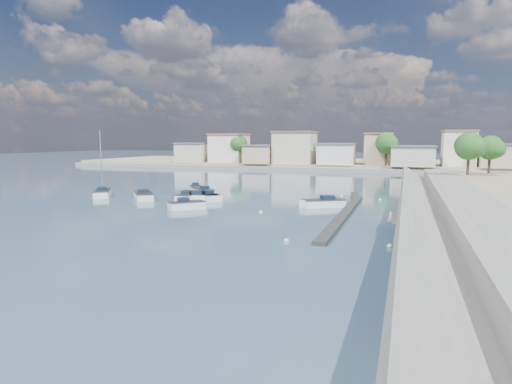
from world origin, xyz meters
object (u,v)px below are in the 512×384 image
motorboat_a (143,196)px  sailboat (103,193)px  motorboat_h (203,198)px  motorboat_g (196,189)px  motorboat_b (189,205)px  motorboat_f (202,192)px  motorboat_e (189,197)px  motorboat_c (206,197)px  motorboat_d (321,203)px

motorboat_a → sailboat: (-6.88, 0.76, 0.04)m
motorboat_h → motorboat_g: bearing=122.4°
motorboat_a → motorboat_b: 10.71m
motorboat_a → motorboat_h: same height
motorboat_g → sailboat: (-9.81, -8.08, 0.04)m
motorboat_g → motorboat_h: (4.99, -7.85, -0.00)m
motorboat_g → motorboat_h: size_ratio=0.84×
motorboat_f → sailboat: size_ratio=0.42×
motorboat_e → motorboat_h: 1.91m
motorboat_c → sailboat: (-14.75, -1.23, 0.04)m
motorboat_a → motorboat_g: (2.93, 8.84, 0.00)m
motorboat_a → motorboat_d: bearing=2.5°
motorboat_b → motorboat_f: 12.14m
motorboat_c → motorboat_e: size_ratio=0.93×
motorboat_h → sailboat: (-14.80, -0.23, 0.04)m
sailboat → motorboat_d: bearing=0.4°
motorboat_f → sailboat: (-12.17, -5.43, 0.04)m
motorboat_d → motorboat_g: bearing=158.3°
motorboat_d → motorboat_h: (-14.74, -0.00, 0.00)m
motorboat_b → motorboat_d: same height
motorboat_d → motorboat_f: bearing=163.3°
motorboat_a → motorboat_d: 22.68m
motorboat_e → sailboat: sailboat is taller
motorboat_c → motorboat_b: bearing=-78.6°
motorboat_g → motorboat_a: bearing=-108.3°
motorboat_b → motorboat_h: 6.41m
motorboat_e → motorboat_a: bearing=-169.9°
motorboat_f → motorboat_g: (-2.36, 2.65, 0.00)m
motorboat_f → motorboat_h: 5.83m
motorboat_f → sailboat: sailboat is taller
motorboat_b → motorboat_c: bearing=101.4°
motorboat_b → motorboat_c: (-1.46, 7.26, 0.00)m
motorboat_c → motorboat_h: 1.01m
motorboat_d → motorboat_a: bearing=-177.5°
motorboat_g → sailboat: size_ratio=0.47×
motorboat_e → motorboat_d: bearing=-0.3°
motorboat_b → motorboat_f: (-4.03, 11.45, 0.00)m
motorboat_d → motorboat_c: bearing=176.1°
motorboat_a → motorboat_b: size_ratio=1.34×
motorboat_d → motorboat_g: 21.23m
motorboat_f → motorboat_g: same height
motorboat_f → motorboat_h: size_ratio=0.75×
motorboat_d → motorboat_e: bearing=179.7°
motorboat_c → motorboat_f: size_ratio=1.21×
motorboat_d → motorboat_f: size_ratio=1.29×
motorboat_e → sailboat: size_ratio=0.55×
motorboat_e → motorboat_g: same height
motorboat_a → motorboat_d: (22.66, 0.99, -0.00)m
motorboat_e → motorboat_f: 5.17m
motorboat_b → motorboat_g: 15.48m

